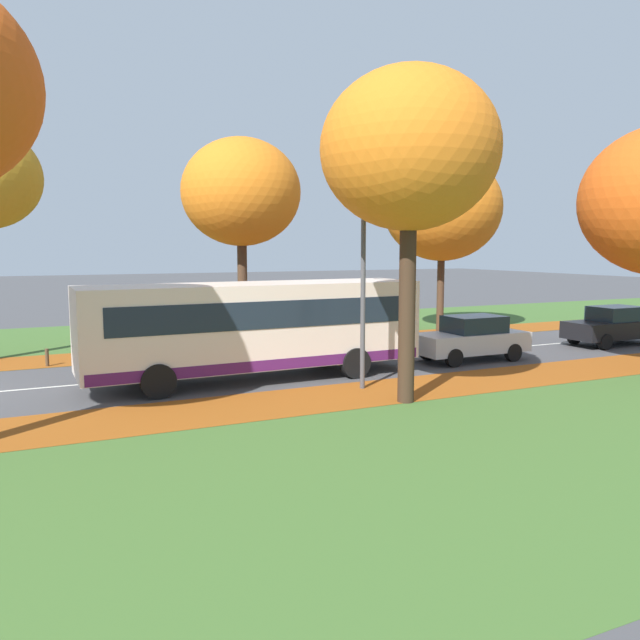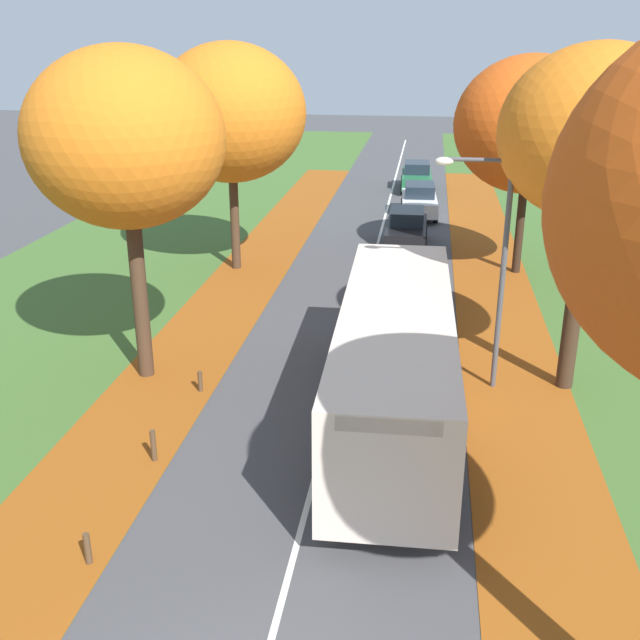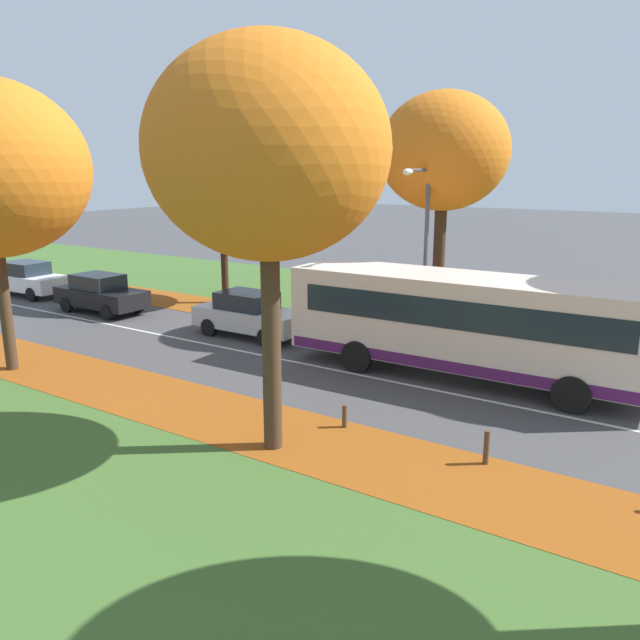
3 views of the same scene
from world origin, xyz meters
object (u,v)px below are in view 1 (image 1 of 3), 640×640
Objects in this scene: tree_left_near at (241,193)px; tree_left_mid at (442,208)px; streetlamp_right at (358,259)px; car_silver_lead at (471,338)px; car_black_following at (613,326)px; bollard_fifth at (238,345)px; bollard_fourth at (148,349)px; bollard_third at (47,358)px; bus at (254,325)px; tree_right_near at (410,151)px.

tree_left_near reaches higher than tree_left_mid.
car_silver_lead is (-2.00, 5.75, -2.92)m from streetlamp_right.
tree_left_mid reaches higher than car_black_following.
streetlamp_right is (7.21, 1.38, 3.46)m from bollard_fifth.
tree_left_mid is at bearing 96.92° from bollard_fourth.
tree_left_mid is 11.42× the size of bollard_fourth.
tree_left_near is 13.80× the size of bollard_third.
tree_left_near is 1.42× the size of streetlamp_right.
bus is at bearing -14.96° from tree_left_near.
bollard_third is 14.88m from car_silver_lead.
car_silver_lead is (5.23, 10.53, 0.44)m from bollard_fourth.
car_black_following is (-4.62, 13.19, -5.67)m from tree_right_near.
tree_left_near is 11.18m from tree_right_near.
bollard_fourth is (1.72, -14.16, -5.56)m from tree_left_mid.
bus is 8.20m from car_silver_lead.
tree_left_near is at bearing 103.06° from bollard_third.
tree_right_near is 2.04× the size of car_silver_lead.
car_black_following is at bearing 65.14° from tree_left_near.
tree_right_near is at bearing 4.50° from tree_left_near.
car_silver_lead is at bearing 53.83° from bollard_fifth.
streetlamp_right reaches higher than bollard_fourth.
bollard_fourth is at bearing -83.08° from tree_left_mid.
car_silver_lead is at bearing 127.49° from tree_right_near.
tree_left_near is at bearing 155.91° from bollard_fifth.
car_silver_lead is (5.21, 7.12, 0.53)m from bollard_fifth.
tree_left_mid is 13.14m from streetlamp_right.
bollard_fourth is at bearing -146.50° from streetlamp_right.
tree_left_near reaches higher than car_black_following.
bollard_third is at bearing -89.44° from bollard_fourth.
tree_left_mid is at bearing 89.95° from tree_left_near.
tree_left_mid reaches higher than bus.
car_black_following is at bearing 72.18° from bollard_fifth.
bus is at bearing -89.05° from car_black_following.
tree_right_near reaches higher than bollard_third.
tree_right_near reaches higher than bus.
tree_left_mid is at bearing 119.89° from bus.
tree_right_near is at bearing 42.08° from bollard_third.
car_black_following is (6.51, 4.10, -5.12)m from tree_left_mid.
bollard_fourth is 18.88m from car_black_following.
bollard_fourth reaches higher than bollard_fifth.
bollard_third is 0.10× the size of streetlamp_right.
tree_left_near reaches higher than streetlamp_right.
car_silver_lead reaches higher than bollard_fourth.
bollard_third is 6.81m from bollard_fifth.
bus reaches higher than bollard_fifth.
tree_left_mid is at bearing 140.77° from tree_right_near.
bollard_fourth is at bearing -116.40° from car_silver_lead.
car_black_following is at bearing 32.20° from tree_left_mid.
car_silver_lead is (6.95, -3.63, -5.12)m from tree_left_mid.
tree_left_mid is at bearing 99.18° from bollard_fifth.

